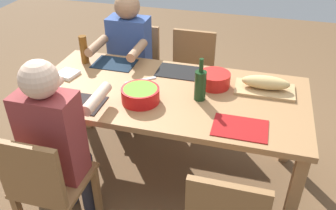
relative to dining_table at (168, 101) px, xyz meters
The scene contains 20 objects.
ground_plane 0.66m from the dining_table, ahead, with size 8.00×8.00×0.00m, color brown.
dining_table is the anchor object (origin of this frame).
chair_near_center 0.80m from the dining_table, 90.00° to the right, with size 0.40×0.40×0.85m.
chair_near_right 0.95m from the dining_table, 56.42° to the right, with size 0.40×0.40×0.85m.
diner_near_right 0.79m from the dining_table, 49.01° to the right, with size 0.41×0.53×1.20m.
chair_far_right 0.95m from the dining_table, 56.42° to the left, with size 0.40×0.40×0.85m.
diner_far_right 0.79m from the dining_table, 49.01° to the left, with size 0.41×0.53×1.20m.
serving_bowl_salad 0.26m from the dining_table, 50.79° to the left, with size 0.25×0.25×0.10m.
serving_bowl_pasta 0.36m from the dining_table, 151.43° to the right, with size 0.22×0.22×0.10m.
cutting_board 0.67m from the dining_table, 164.01° to the right, with size 0.40×0.22×0.02m, color tan.
bread_loaf 0.68m from the dining_table, 164.01° to the right, with size 0.32×0.11×0.09m, color tan.
wine_bottle 0.30m from the dining_table, behind, with size 0.08×0.08×0.29m.
beer_bottle 0.81m from the dining_table, 19.28° to the right, with size 0.06×0.06×0.22m, color brown.
wine_glass 0.80m from the dining_table, 11.65° to the left, with size 0.08×0.08×0.17m.
placemat_near_center 0.31m from the dining_table, 90.00° to the right, with size 0.32×0.23×0.01m, color black.
placemat_near_right 0.60m from the dining_table, 29.85° to the right, with size 0.32×0.23×0.01m, color #142333.
placemat_far_right 0.60m from the dining_table, 29.85° to the left, with size 0.32×0.23×0.01m, color black.
placemat_far_left 0.60m from the dining_table, 150.15° to the left, with size 0.32×0.23×0.01m, color maroon.
carving_knife 0.26m from the dining_table, 22.12° to the right, with size 0.23×0.02×0.01m, color silver.
napkin_stack 0.78m from the dining_table, ahead, with size 0.14×0.14×0.02m, color white.
Camera 1 is at (-0.55, 2.01, 1.97)m, focal length 37.90 mm.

